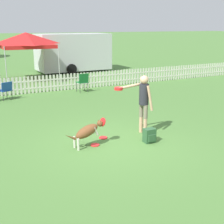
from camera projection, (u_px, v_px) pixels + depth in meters
name	position (u px, v px, depth m)	size (l,w,h in m)	color
ground_plane	(115.00, 143.00, 8.60)	(240.00, 240.00, 0.00)	#4C7A38
handler_person	(142.00, 97.00, 9.05)	(1.07, 0.55, 1.74)	tan
leaping_dog	(88.00, 131.00, 8.22)	(1.22, 0.39, 0.71)	brown
frisbee_near_handler	(103.00, 138.00, 8.94)	(0.24, 0.24, 0.02)	red
frisbee_near_dog	(95.00, 145.00, 8.40)	(0.24, 0.24, 0.02)	red
backpack_on_grass	(149.00, 136.00, 8.58)	(0.31, 0.27, 0.39)	#2D5633
picket_fence	(43.00, 84.00, 14.92)	(25.26, 0.04, 0.81)	silver
folding_chair_blue_left	(5.00, 89.00, 13.34)	(0.65, 0.66, 0.80)	#333338
folding_chair_center	(83.00, 81.00, 14.89)	(0.51, 0.53, 0.91)	#333338
canopy_tent_main	(26.00, 40.00, 17.51)	(2.87, 2.87, 2.73)	#B2B2B2
equipment_trailer	(73.00, 52.00, 21.32)	(5.64, 2.59, 2.55)	silver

